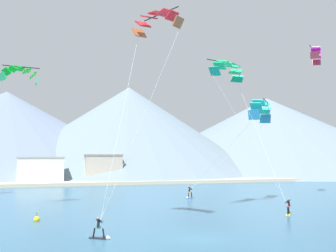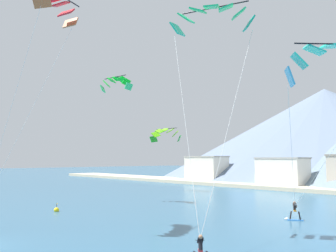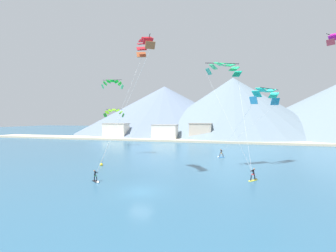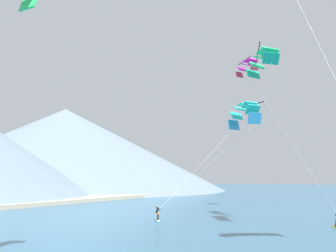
% 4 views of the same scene
% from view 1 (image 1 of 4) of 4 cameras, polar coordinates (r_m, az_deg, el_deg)
% --- Properties ---
extents(ground_plane, '(400.00, 400.00, 0.00)m').
position_cam_1_polar(ground_plane, '(29.02, 4.90, -16.71)').
color(ground_plane, '#2D5B7A').
extents(kitesurfer_near_lead, '(1.64, 1.35, 1.82)m').
position_cam_1_polar(kitesurfer_near_lead, '(55.40, 3.23, -10.34)').
color(kitesurfer_near_lead, '#337FDB').
rests_on(kitesurfer_near_lead, ground).
extents(kitesurfer_near_trail, '(1.65, 1.33, 1.67)m').
position_cam_1_polar(kitesurfer_near_trail, '(29.16, -10.13, -15.68)').
color(kitesurfer_near_trail, black).
rests_on(kitesurfer_near_trail, ground).
extents(kitesurfer_mid_center, '(1.45, 1.57, 1.80)m').
position_cam_1_polar(kitesurfer_mid_center, '(42.04, 17.92, -11.97)').
color(kitesurfer_mid_center, yellow).
rests_on(kitesurfer_mid_center, ground).
extents(parafoil_kite_near_lead, '(10.09, 10.22, 12.26)m').
position_cam_1_polar(parafoil_kite_near_lead, '(52.03, 13.91, 2.57)').
color(parafoil_kite_near_lead, '#2F8FC2').
extents(parafoil_kite_near_trail, '(7.50, 6.28, 18.17)m').
position_cam_1_polar(parafoil_kite_near_trail, '(35.81, -1.72, 15.69)').
color(parafoil_kite_near_trail, '#B4592F').
extents(parafoil_kite_mid_center, '(6.76, 7.95, 16.03)m').
position_cam_1_polar(parafoil_kite_mid_center, '(45.56, 9.13, 8.54)').
color(parafoil_kite_mid_center, '#13A37F').
extents(parafoil_kite_distant_high_outer, '(4.67, 2.83, 1.99)m').
position_cam_1_polar(parafoil_kite_distant_high_outer, '(48.52, -21.60, 7.53)').
color(parafoil_kite_distant_high_outer, '#2EC96B').
extents(parafoil_kite_distant_mid_solo, '(4.33, 4.69, 2.18)m').
position_cam_1_polar(parafoil_kite_distant_mid_solo, '(63.23, 21.62, 10.25)').
color(parafoil_kite_distant_mid_solo, '#AC3341').
extents(race_marker_buoy, '(0.56, 0.56, 1.02)m').
position_cam_1_polar(race_marker_buoy, '(38.34, -19.37, -13.27)').
color(race_marker_buoy, yellow).
rests_on(race_marker_buoy, ground).
extents(shoreline_strip, '(180.00, 10.00, 0.70)m').
position_cam_1_polar(shoreline_strip, '(84.72, -9.62, -8.45)').
color(shoreline_strip, beige).
rests_on(shoreline_strip, ground).
extents(shore_building_promenade_mid, '(8.43, 6.75, 6.53)m').
position_cam_1_polar(shore_building_promenade_mid, '(88.60, -9.88, -6.38)').
color(shore_building_promenade_mid, '#B7AD9E').
rests_on(shore_building_promenade_mid, ground).
extents(shore_building_quay_east, '(9.81, 5.35, 6.00)m').
position_cam_1_polar(shore_building_quay_east, '(86.04, -18.76, -6.44)').
color(shore_building_quay_east, silver).
rests_on(shore_building_quay_east, ground).
extents(mountain_peak_west_ridge, '(88.99, 88.99, 29.30)m').
position_cam_1_polar(mountain_peak_west_ridge, '(125.70, -6.01, -0.70)').
color(mountain_peak_west_ridge, slate).
rests_on(mountain_peak_west_ridge, ground).
extents(mountain_peak_central_summit, '(114.23, 114.23, 29.07)m').
position_cam_1_polar(mountain_peak_central_summit, '(152.92, 14.96, -1.31)').
color(mountain_peak_central_summit, slate).
rests_on(mountain_peak_central_summit, ground).
extents(mountain_peak_east_shoulder, '(101.75, 101.75, 27.54)m').
position_cam_1_polar(mountain_peak_east_shoulder, '(134.15, -23.51, -0.97)').
color(mountain_peak_east_shoulder, slate).
rests_on(mountain_peak_east_shoulder, ground).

